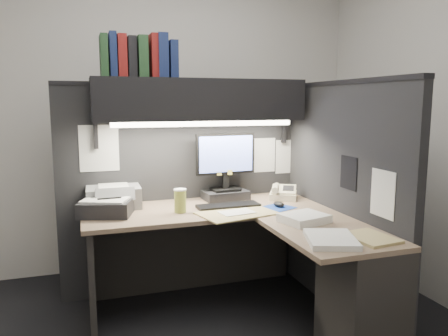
{
  "coord_description": "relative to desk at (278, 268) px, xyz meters",
  "views": [
    {
      "loc": [
        -0.72,
        -2.4,
        1.48
      ],
      "look_at": [
        0.23,
        0.51,
        1.02
      ],
      "focal_mm": 35.0,
      "sensor_mm": 36.0,
      "label": 1
    }
  ],
  "objects": [
    {
      "name": "overhead_shelf",
      "position": [
        -0.3,
        0.75,
        1.06
      ],
      "size": [
        1.55,
        0.34,
        0.3
      ],
      "primitive_type": "cube",
      "color": "black",
      "rests_on": "partition_back"
    },
    {
      "name": "open_folder",
      "position": [
        -0.16,
        0.32,
        0.29
      ],
      "size": [
        0.57,
        0.43,
        0.01
      ],
      "primitive_type": "cube",
      "rotation": [
        0.0,
        0.0,
        0.23
      ],
      "color": "tan",
      "rests_on": "desk"
    },
    {
      "name": "partition_back",
      "position": [
        -0.4,
        0.93,
        0.36
      ],
      "size": [
        1.9,
        0.06,
        1.6
      ],
      "primitive_type": "cube",
      "color": "black",
      "rests_on": "floor"
    },
    {
      "name": "mousepad",
      "position": [
        0.17,
        0.39,
        0.29
      ],
      "size": [
        0.27,
        0.26,
        0.0
      ],
      "primitive_type": "cube",
      "rotation": [
        0.0,
        0.0,
        0.41
      ],
      "color": "#1B3C95",
      "rests_on": "desk"
    },
    {
      "name": "coffee_cup",
      "position": [
        -0.52,
        0.49,
        0.36
      ],
      "size": [
        0.1,
        0.1,
        0.15
      ],
      "primitive_type": "cylinder",
      "rotation": [
        0.0,
        0.0,
        0.23
      ],
      "color": "#BBBC4B",
      "rests_on": "desk"
    },
    {
      "name": "keyboard",
      "position": [
        -0.16,
        0.52,
        0.3
      ],
      "size": [
        0.46,
        0.16,
        0.02
      ],
      "primitive_type": "cube",
      "rotation": [
        0.0,
        0.0,
        0.02
      ],
      "color": "black",
      "rests_on": "desk"
    },
    {
      "name": "pinned_papers",
      "position": [
        -0.0,
        0.56,
        0.61
      ],
      "size": [
        1.76,
        1.31,
        0.51
      ],
      "color": "white",
      "rests_on": "partition_back"
    },
    {
      "name": "mouse",
      "position": [
        0.19,
        0.41,
        0.31
      ],
      "size": [
        0.08,
        0.11,
        0.04
      ],
      "primitive_type": "ellipsoid",
      "rotation": [
        0.0,
        0.0,
        0.25
      ],
      "color": "black",
      "rests_on": "mousepad"
    },
    {
      "name": "monitor",
      "position": [
        -0.09,
        0.78,
        0.49
      ],
      "size": [
        0.48,
        0.23,
        0.52
      ],
      "rotation": [
        0.0,
        0.0,
        0.07
      ],
      "color": "black",
      "rests_on": "desk"
    },
    {
      "name": "wall_front",
      "position": [
        -0.43,
        -1.5,
        0.91
      ],
      "size": [
        3.5,
        0.04,
        2.7
      ],
      "primitive_type": "cube",
      "color": "silver",
      "rests_on": "floor"
    },
    {
      "name": "paper_stack_b",
      "position": [
        0.12,
        -0.41,
        0.3
      ],
      "size": [
        0.34,
        0.38,
        0.03
      ],
      "primitive_type": "cube",
      "rotation": [
        0.0,
        0.0,
        -0.34
      ],
      "color": "white",
      "rests_on": "desk"
    },
    {
      "name": "binder_row",
      "position": [
        -0.74,
        0.75,
        1.35
      ],
      "size": [
        0.52,
        0.25,
        0.3
      ],
      "color": "#214324",
      "rests_on": "overhead_shelf"
    },
    {
      "name": "desk",
      "position": [
        0.0,
        0.0,
        0.0
      ],
      "size": [
        1.7,
        1.53,
        0.73
      ],
      "color": "#997B61",
      "rests_on": "floor"
    },
    {
      "name": "wall_back",
      "position": [
        -0.43,
        1.5,
        0.91
      ],
      "size": [
        3.5,
        0.04,
        2.7
      ],
      "primitive_type": "cube",
      "color": "silver",
      "rests_on": "floor"
    },
    {
      "name": "paper_stack_a",
      "position": [
        0.17,
        -0.01,
        0.31
      ],
      "size": [
        0.32,
        0.28,
        0.05
      ],
      "primitive_type": "cube",
      "rotation": [
        0.0,
        0.0,
        0.24
      ],
      "color": "white",
      "rests_on": "desk"
    },
    {
      "name": "manila_stack",
      "position": [
        0.35,
        -0.43,
        0.29
      ],
      "size": [
        0.25,
        0.3,
        0.02
      ],
      "primitive_type": "cube",
      "rotation": [
        0.0,
        0.0,
        0.12
      ],
      "color": "tan",
      "rests_on": "desk"
    },
    {
      "name": "task_light_tube",
      "position": [
        -0.3,
        0.61,
        0.89
      ],
      "size": [
        1.32,
        0.04,
        0.04
      ],
      "primitive_type": "cylinder",
      "rotation": [
        0.0,
        1.57,
        0.0
      ],
      "color": "white",
      "rests_on": "overhead_shelf"
    },
    {
      "name": "partition_right",
      "position": [
        0.55,
        0.18,
        0.36
      ],
      "size": [
        0.06,
        1.5,
        1.6
      ],
      "primitive_type": "cube",
      "color": "black",
      "rests_on": "floor"
    },
    {
      "name": "printer",
      "position": [
        -0.94,
        0.8,
        0.36
      ],
      "size": [
        0.38,
        0.33,
        0.15
      ],
      "primitive_type": "cube",
      "rotation": [
        0.0,
        0.0,
        -0.02
      ],
      "color": "gray",
      "rests_on": "desk"
    },
    {
      "name": "notebook_stack",
      "position": [
        -1.01,
        0.57,
        0.34
      ],
      "size": [
        0.4,
        0.36,
        0.1
      ],
      "primitive_type": "cube",
      "rotation": [
        0.0,
        0.0,
        -0.29
      ],
      "color": "black",
      "rests_on": "desk"
    },
    {
      "name": "telephone",
      "position": [
        0.34,
        0.65,
        0.33
      ],
      "size": [
        0.28,
        0.29,
        0.08
      ],
      "primitive_type": "cube",
      "rotation": [
        0.0,
        0.0,
        -0.51
      ],
      "color": "beige",
      "rests_on": "desk"
    }
  ]
}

